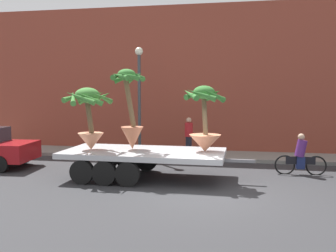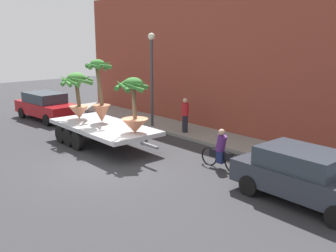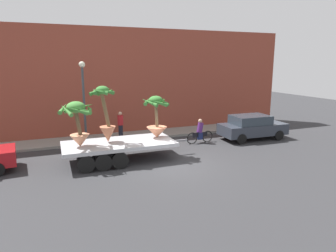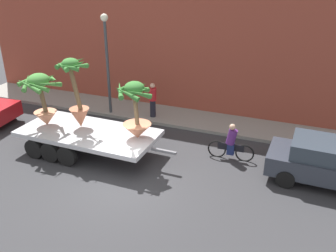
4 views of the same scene
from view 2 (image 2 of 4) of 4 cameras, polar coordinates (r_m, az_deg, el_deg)
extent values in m
plane|color=#2D2D30|center=(14.78, -9.59, -5.91)|extent=(60.00, 60.00, 0.00)
cube|color=gray|center=(18.57, 6.47, -1.60)|extent=(24.00, 2.20, 0.15)
cube|color=brown|center=(19.31, 10.15, 9.46)|extent=(24.00, 1.20, 7.20)
cube|color=#B7BABF|center=(17.20, -9.63, -0.10)|extent=(5.60, 2.63, 0.18)
cylinder|color=black|center=(19.39, -9.33, -0.06)|extent=(0.80, 0.23, 0.80)
cylinder|color=black|center=(18.29, -15.68, -1.19)|extent=(0.80, 0.23, 0.80)
cylinder|color=black|center=(18.75, -8.07, -0.48)|extent=(0.80, 0.23, 0.80)
cylinder|color=black|center=(17.61, -14.58, -1.67)|extent=(0.80, 0.23, 0.80)
cylinder|color=black|center=(18.12, -6.73, -0.92)|extent=(0.80, 0.23, 0.80)
cylinder|color=black|center=(16.94, -13.39, -2.19)|extent=(0.80, 0.23, 0.80)
cube|color=slate|center=(14.62, -2.83, -2.90)|extent=(1.00, 0.11, 0.10)
cone|color=#C17251|center=(15.52, -4.96, 0.04)|extent=(1.09, 1.09, 0.58)
cylinder|color=brown|center=(15.34, -5.10, 3.72)|extent=(0.25, 0.16, 1.44)
ellipsoid|color=#387A33|center=(15.26, -5.21, 6.39)|extent=(0.74, 0.74, 0.46)
cone|color=#387A33|center=(15.00, -4.17, 6.06)|extent=(0.31, 0.81, 0.41)
cone|color=#387A33|center=(15.19, -3.78, 6.11)|extent=(0.67, 0.73, 0.46)
cone|color=#387A33|center=(15.55, -4.31, 6.36)|extent=(0.81, 0.38, 0.37)
cone|color=#387A33|center=(15.70, -5.25, 6.38)|extent=(0.68, 0.85, 0.43)
cone|color=#387A33|center=(15.46, -7.00, 6.24)|extent=(0.72, 1.00, 0.46)
cone|color=#387A33|center=(15.02, -6.87, 6.00)|extent=(1.04, 0.31, 0.50)
cone|color=#387A33|center=(14.79, -5.44, 5.88)|extent=(0.82, 0.83, 0.54)
cone|color=#B26647|center=(17.63, -9.88, 1.84)|extent=(0.80, 0.80, 0.80)
cylinder|color=brown|center=(17.51, -10.21, 6.11)|extent=(0.48, 0.18, 1.84)
ellipsoid|color=#387A33|center=(17.50, -10.49, 9.11)|extent=(0.65, 0.65, 0.41)
cone|color=#387A33|center=(17.10, -9.85, 8.90)|extent=(0.30, 0.92, 0.39)
cone|color=#387A33|center=(17.56, -9.18, 8.89)|extent=(0.81, 0.51, 0.52)
cone|color=#387A33|center=(17.86, -9.54, 9.01)|extent=(0.95, 0.49, 0.50)
cone|color=#387A33|center=(17.82, -11.07, 9.03)|extent=(0.23, 0.78, 0.34)
cone|color=#387A33|center=(17.46, -11.65, 8.90)|extent=(0.75, 0.49, 0.37)
cone|color=#387A33|center=(17.18, -11.19, 8.85)|extent=(0.80, 0.52, 0.38)
cone|color=tan|center=(18.67, -13.12, 2.00)|extent=(0.91, 0.91, 0.59)
cylinder|color=brown|center=(18.55, -13.35, 4.91)|extent=(0.35, 0.18, 1.33)
ellipsoid|color=#428438|center=(18.52, -13.53, 6.95)|extent=(0.87, 0.87, 0.54)
cone|color=#428438|center=(17.97, -12.97, 6.62)|extent=(0.43, 1.20, 0.52)
cone|color=#428438|center=(18.40, -11.76, 6.86)|extent=(1.01, 0.93, 0.46)
cone|color=#428438|center=(18.81, -12.31, 6.87)|extent=(1.00, 0.32, 0.55)
cone|color=#428438|center=(19.09, -13.84, 6.98)|extent=(0.56, 1.18, 0.46)
cone|color=#428438|center=(18.82, -14.72, 6.73)|extent=(0.59, 0.96, 0.57)
cone|color=#428438|center=(18.30, -15.08, 6.59)|extent=(1.11, 0.26, 0.55)
cone|color=#428438|center=(18.11, -14.36, 6.50)|extent=(0.96, 0.65, 0.59)
torus|color=black|center=(14.04, 9.65, -5.47)|extent=(0.74, 0.09, 0.74)
torus|color=black|center=(14.67, 6.16, -4.53)|extent=(0.74, 0.09, 0.74)
cube|color=black|center=(14.30, 7.89, -4.30)|extent=(1.04, 0.11, 0.28)
cylinder|color=#51236B|center=(14.17, 7.94, -2.57)|extent=(0.46, 0.36, 0.65)
sphere|color=tan|center=(14.06, 8.00, -0.92)|extent=(0.24, 0.24, 0.24)
cube|color=navy|center=(14.32, 7.88, -4.61)|extent=(0.29, 0.25, 0.44)
cube|color=#2D333D|center=(12.00, 19.96, -7.71)|extent=(4.36, 1.96, 0.70)
cube|color=#2D3842|center=(11.90, 19.30, -4.62)|extent=(2.42, 1.72, 0.56)
cylinder|color=black|center=(13.49, 16.55, -6.72)|extent=(0.65, 0.22, 0.64)
cylinder|color=black|center=(12.15, 11.97, -8.68)|extent=(0.65, 0.22, 0.64)
cube|color=maroon|center=(23.62, -17.59, 2.53)|extent=(4.66, 2.17, 0.70)
cube|color=#2D3842|center=(23.72, -17.96, 4.09)|extent=(2.61, 1.83, 0.56)
cylinder|color=black|center=(22.86, -13.84, 1.53)|extent=(0.65, 0.25, 0.64)
cylinder|color=black|center=(22.01, -17.61, 0.85)|extent=(0.65, 0.25, 0.64)
cylinder|color=black|center=(25.36, -17.46, 2.43)|extent=(0.65, 0.25, 0.64)
cylinder|color=black|center=(24.59, -20.95, 1.84)|extent=(0.65, 0.25, 0.64)
cylinder|color=black|center=(18.94, 2.55, 0.33)|extent=(0.28, 0.28, 0.85)
cylinder|color=red|center=(18.79, 2.58, 2.51)|extent=(0.36, 0.36, 0.62)
sphere|color=tan|center=(18.72, 2.59, 3.81)|extent=(0.24, 0.24, 0.24)
cylinder|color=#383D42|center=(20.07, -2.42, 6.34)|extent=(0.14, 0.14, 4.50)
sphere|color=#EAEACC|center=(19.92, -2.49, 13.21)|extent=(0.36, 0.36, 0.36)
camera|label=1|loc=(11.70, -58.14, -1.72)|focal=39.48mm
camera|label=3|loc=(18.38, -61.09, 7.02)|focal=32.47mm
camera|label=4|loc=(7.21, -66.64, 26.06)|focal=39.28mm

